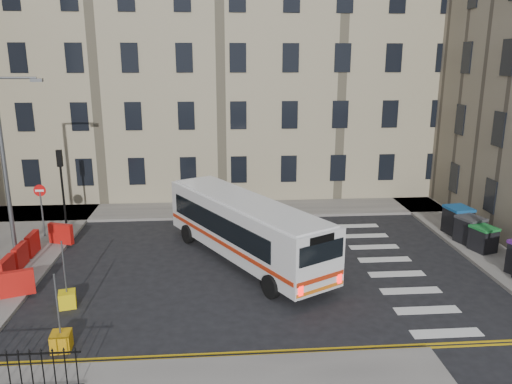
{
  "coord_description": "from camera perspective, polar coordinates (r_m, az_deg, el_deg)",
  "views": [
    {
      "loc": [
        -3.55,
        -20.43,
        8.91
      ],
      "look_at": [
        -1.83,
        1.69,
        3.0
      ],
      "focal_mm": 35.0,
      "sensor_mm": 36.0,
      "label": 1
    }
  ],
  "objects": [
    {
      "name": "ground",
      "position": [
        22.57,
        5.03,
        -8.4
      ],
      "size": [
        120.0,
        120.0,
        0.0
      ],
      "primitive_type": "plane",
      "color": "black",
      "rests_on": "ground"
    },
    {
      "name": "pavement_north",
      "position": [
        30.44,
        -8.87,
        -2.13
      ],
      "size": [
        36.0,
        3.2,
        0.15
      ],
      "primitive_type": "cube",
      "color": "slate",
      "rests_on": "ground"
    },
    {
      "name": "pavement_east",
      "position": [
        28.85,
        21.65,
        -4.01
      ],
      "size": [
        2.4,
        26.0,
        0.15
      ],
      "primitive_type": "cube",
      "color": "slate",
      "rests_on": "ground"
    },
    {
      "name": "terrace_north",
      "position": [
        36.09,
        -10.25,
        14.24
      ],
      "size": [
        38.3,
        10.8,
        17.2
      ],
      "color": "gray",
      "rests_on": "ground"
    },
    {
      "name": "traffic_light_nw",
      "position": [
        28.86,
        -21.37,
        1.8
      ],
      "size": [
        0.28,
        0.22,
        4.1
      ],
      "color": "black",
      "rests_on": "pavement_west"
    },
    {
      "name": "streetlamp",
      "position": [
        24.76,
        -26.82,
        2.66
      ],
      "size": [
        0.5,
        0.22,
        8.14
      ],
      "color": "#595B5E",
      "rests_on": "pavement_west"
    },
    {
      "name": "no_entry_north",
      "position": [
        27.35,
        -23.38,
        -0.8
      ],
      "size": [
        0.6,
        0.08,
        3.0
      ],
      "color": "#595B5E",
      "rests_on": "pavement_west"
    },
    {
      "name": "roadworks_barriers",
      "position": [
        23.98,
        -24.53,
        -6.65
      ],
      "size": [
        1.66,
        6.26,
        1.0
      ],
      "color": "red",
      "rests_on": "pavement_west"
    },
    {
      "name": "bus",
      "position": [
        22.48,
        -1.28,
        -3.97
      ],
      "size": [
        7.13,
        10.19,
        2.83
      ],
      "rotation": [
        0.0,
        0.0,
        0.51
      ],
      "color": "silver",
      "rests_on": "ground"
    },
    {
      "name": "wheelie_bin_c",
      "position": [
        25.87,
        24.53,
        -4.87
      ],
      "size": [
        1.21,
        1.3,
        1.19
      ],
      "rotation": [
        0.0,
        0.0,
        0.3
      ],
      "color": "black",
      "rests_on": "pavement_east"
    },
    {
      "name": "wheelie_bin_d",
      "position": [
        26.69,
        23.24,
        -3.99
      ],
      "size": [
        1.37,
        1.47,
        1.32
      ],
      "rotation": [
        0.0,
        0.0,
        0.32
      ],
      "color": "black",
      "rests_on": "pavement_east"
    },
    {
      "name": "wheelie_bin_e",
      "position": [
        27.8,
        22.05,
        -3.01
      ],
      "size": [
        1.31,
        1.45,
        1.43
      ],
      "rotation": [
        0.0,
        0.0,
        0.15
      ],
      "color": "black",
      "rests_on": "pavement_east"
    },
    {
      "name": "bollard_yellow",
      "position": [
        20.17,
        -20.75,
        -11.39
      ],
      "size": [
        0.73,
        0.73,
        0.6
      ],
      "primitive_type": "cube",
      "rotation": [
        0.0,
        0.0,
        0.25
      ],
      "color": "yellow",
      "rests_on": "ground"
    },
    {
      "name": "bollard_chevron",
      "position": [
        17.54,
        -21.35,
        -15.6
      ],
      "size": [
        0.64,
        0.64,
        0.6
      ],
      "primitive_type": "cube",
      "rotation": [
        0.0,
        0.0,
        0.08
      ],
      "color": "#C4880B",
      "rests_on": "ground"
    }
  ]
}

